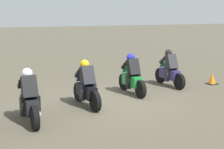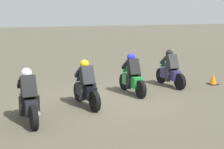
% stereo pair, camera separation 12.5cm
% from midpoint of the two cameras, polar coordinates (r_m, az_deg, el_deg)
% --- Properties ---
extents(ground_plane, '(120.00, 120.00, 0.00)m').
position_cam_midpoint_polar(ground_plane, '(11.52, 0.56, -4.41)').
color(ground_plane, brown).
extents(rider_lane_a, '(2.04, 0.54, 1.51)m').
position_cam_midpoint_polar(rider_lane_a, '(13.75, 10.34, 0.57)').
color(rider_lane_a, black).
rests_on(rider_lane_a, ground_plane).
extents(rider_lane_b, '(2.04, 0.54, 1.51)m').
position_cam_midpoint_polar(rider_lane_b, '(12.27, 3.80, -0.51)').
color(rider_lane_b, black).
rests_on(rider_lane_b, ground_plane).
extents(rider_lane_c, '(2.04, 0.55, 1.51)m').
position_cam_midpoint_polar(rider_lane_c, '(10.68, -4.17, -2.20)').
color(rider_lane_c, black).
rests_on(rider_lane_c, ground_plane).
extents(rider_lane_d, '(2.04, 0.54, 1.51)m').
position_cam_midpoint_polar(rider_lane_d, '(9.38, -13.90, -4.32)').
color(rider_lane_d, black).
rests_on(rider_lane_d, ground_plane).
extents(traffic_cone, '(0.40, 0.40, 0.47)m').
position_cam_midpoint_polar(traffic_cone, '(14.57, 17.36, -0.82)').
color(traffic_cone, black).
rests_on(traffic_cone, ground_plane).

